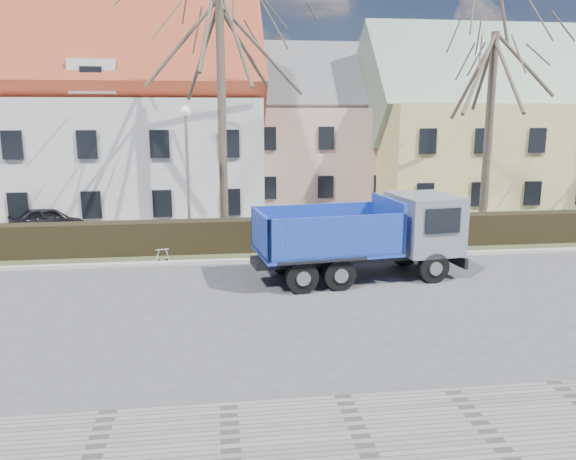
{
  "coord_description": "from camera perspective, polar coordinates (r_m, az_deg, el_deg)",
  "views": [
    {
      "loc": [
        -2.36,
        -15.9,
        5.5
      ],
      "look_at": [
        0.06,
        2.64,
        1.6
      ],
      "focal_mm": 35.0,
      "sensor_mm": 36.0,
      "label": 1
    }
  ],
  "objects": [
    {
      "name": "ground",
      "position": [
        16.99,
        0.96,
        -7.11
      ],
      "size": [
        120.0,
        120.0,
        0.0
      ],
      "primitive_type": "plane",
      "color": "#4C4C4E"
    },
    {
      "name": "curb_far",
      "position": [
        21.34,
        -0.84,
        -2.99
      ],
      "size": [
        80.0,
        0.3,
        0.12
      ],
      "primitive_type": "cube",
      "color": "#AFAAA4",
      "rests_on": "ground"
    },
    {
      "name": "grass_strip",
      "position": [
        22.88,
        -1.3,
        -2.0
      ],
      "size": [
        80.0,
        3.0,
        0.1
      ],
      "primitive_type": "cube",
      "color": "#3C4426",
      "rests_on": "ground"
    },
    {
      "name": "hedge",
      "position": [
        22.55,
        -1.25,
        -0.64
      ],
      "size": [
        60.0,
        0.9,
        1.3
      ],
      "primitive_type": "cube",
      "color": "black",
      "rests_on": "ground"
    },
    {
      "name": "building_white",
      "position": [
        33.63,
        -26.25,
        9.31
      ],
      "size": [
        26.8,
        10.8,
        9.5
      ],
      "primitive_type": null,
      "color": "silver",
      "rests_on": "ground"
    },
    {
      "name": "building_pink",
      "position": [
        36.49,
        2.64,
        9.42
      ],
      "size": [
        10.8,
        8.8,
        8.0
      ],
      "primitive_type": null,
      "color": "#CDA091",
      "rests_on": "ground"
    },
    {
      "name": "building_yellow",
      "position": [
        37.7,
        22.0,
        9.04
      ],
      "size": [
        18.8,
        10.8,
        8.5
      ],
      "primitive_type": null,
      "color": "#D4C574",
      "rests_on": "ground"
    },
    {
      "name": "tree_1",
      "position": [
        24.42,
        -6.78,
        13.64
      ],
      "size": [
        9.2,
        9.2,
        12.65
      ],
      "primitive_type": null,
      "color": "#4E4236",
      "rests_on": "ground"
    },
    {
      "name": "tree_2",
      "position": [
        27.35,
        19.81,
        11.1
      ],
      "size": [
        8.0,
        8.0,
        11.0
      ],
      "primitive_type": null,
      "color": "#4E4236",
      "rests_on": "ground"
    },
    {
      "name": "dump_truck",
      "position": [
        18.86,
        6.54,
        -0.74
      ],
      "size": [
        7.45,
        3.54,
        2.87
      ],
      "primitive_type": null,
      "rotation": [
        0.0,
        0.0,
        0.13
      ],
      "color": "#16329B",
      "rests_on": "ground"
    },
    {
      "name": "streetlight",
      "position": [
        23.07,
        -10.13,
        5.2
      ],
      "size": [
        0.46,
        0.46,
        5.85
      ],
      "primitive_type": null,
      "color": "gray",
      "rests_on": "ground"
    },
    {
      "name": "cart_frame",
      "position": [
        21.38,
        -13.15,
        -2.57
      ],
      "size": [
        0.76,
        0.56,
        0.63
      ],
      "primitive_type": null,
      "rotation": [
        0.0,
        0.0,
        0.27
      ],
      "color": "silver",
      "rests_on": "ground"
    },
    {
      "name": "parked_car_a",
      "position": [
        28.59,
        -22.98,
        1.02
      ],
      "size": [
        3.95,
        2.56,
        1.25
      ],
      "primitive_type": "imported",
      "rotation": [
        0.0,
        0.0,
        1.89
      ],
      "color": "black",
      "rests_on": "ground"
    }
  ]
}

